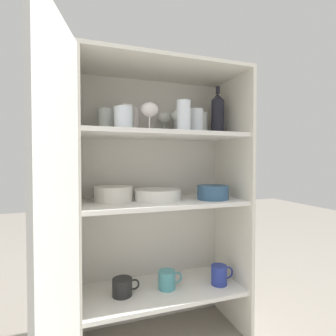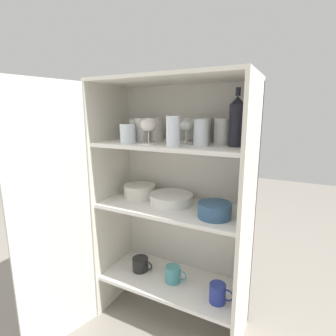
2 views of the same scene
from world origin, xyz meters
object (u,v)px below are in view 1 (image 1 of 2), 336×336
plate_stack_white (158,194)px  coffee_mug_primary (123,287)px  wine_bottle (218,114)px  mixing_bowl_large (114,193)px  serving_bowl_small (213,192)px

plate_stack_white → coffee_mug_primary: plate_stack_white is taller
wine_bottle → mixing_bowl_large: size_ratio=1.42×
mixing_bowl_large → coffee_mug_primary: bearing=-60.7°
wine_bottle → serving_bowl_small: bearing=-132.6°
serving_bowl_small → coffee_mug_primary: (-0.46, 0.04, -0.45)m
wine_bottle → serving_bowl_small: wine_bottle is taller
serving_bowl_small → coffee_mug_primary: bearing=174.6°
plate_stack_white → serving_bowl_small: serving_bowl_small is taller
mixing_bowl_large → serving_bowl_small: 0.51m
serving_bowl_small → coffee_mug_primary: serving_bowl_small is taller
wine_bottle → plate_stack_white: (-0.34, 0.01, -0.43)m
wine_bottle → mixing_bowl_large: 0.70m
mixing_bowl_large → wine_bottle: bearing=-3.2°
mixing_bowl_large → serving_bowl_small: bearing=-11.8°
plate_stack_white → mixing_bowl_large: size_ratio=1.28×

